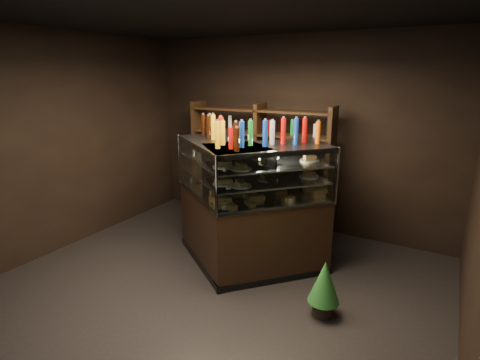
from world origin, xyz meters
name	(u,v)px	position (x,y,z in m)	size (l,w,h in m)	color
ground	(204,297)	(0.00, 0.00, 0.00)	(5.00, 5.00, 0.00)	black
room_shell	(199,125)	(0.00, 0.00, 1.94)	(5.02, 5.02, 3.01)	black
display_case	(244,227)	(0.03, 0.88, 0.54)	(2.20, 1.60, 1.63)	black
food_display	(244,175)	(0.03, 0.88, 1.23)	(1.74, 1.09, 0.49)	#C28845
bottles_top	(245,132)	(0.03, 0.88, 1.76)	(1.56, 0.95, 0.30)	silver
potted_conifer	(325,281)	(1.26, 0.35, 0.40)	(0.32, 0.32, 0.69)	black
back_shelving	(259,192)	(-0.36, 2.05, 0.61)	(2.27, 0.52, 2.00)	black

